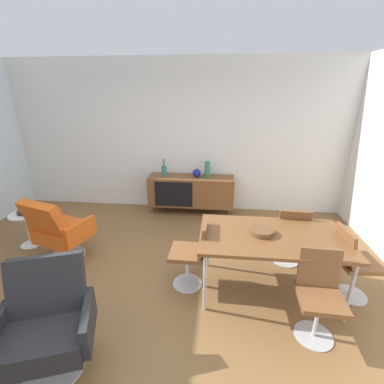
{
  "coord_description": "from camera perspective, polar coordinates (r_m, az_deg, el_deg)",
  "views": [
    {
      "loc": [
        0.82,
        -2.45,
        2.22
      ],
      "look_at": [
        0.47,
        0.9,
        0.95
      ],
      "focal_mm": 25.0,
      "sensor_mm": 36.0,
      "label": 1
    }
  ],
  "objects": [
    {
      "name": "ground_plane",
      "position": [
        3.4,
        -10.05,
        -20.36
      ],
      "size": [
        8.32,
        8.32,
        0.0
      ],
      "primitive_type": "plane",
      "color": "brown"
    },
    {
      "name": "wall_back",
      "position": [
        5.18,
        -3.24,
        11.57
      ],
      "size": [
        6.8,
        0.12,
        2.8
      ],
      "primitive_type": "cube",
      "color": "silver",
      "rests_on": "ground_plane"
    },
    {
      "name": "sideboard",
      "position": [
        5.1,
        -0.22,
        0.26
      ],
      "size": [
        1.6,
        0.45,
        0.72
      ],
      "color": "brown",
      "rests_on": "ground_plane"
    },
    {
      "name": "vase_cobalt",
      "position": [
        4.94,
        3.29,
        4.83
      ],
      "size": [
        0.1,
        0.1,
        0.3
      ],
      "color": "#337266",
      "rests_on": "sideboard"
    },
    {
      "name": "vase_sculptural_dark",
      "position": [
        4.98,
        1.02,
        4.09
      ],
      "size": [
        0.15,
        0.15,
        0.15
      ],
      "color": "navy",
      "rests_on": "sideboard"
    },
    {
      "name": "vase_ceramic_small",
      "position": [
        5.05,
        -5.97,
        4.59
      ],
      "size": [
        0.1,
        0.1,
        0.32
      ],
      "color": "#337266",
      "rests_on": "sideboard"
    },
    {
      "name": "dining_table",
      "position": [
        3.12,
        16.79,
        -9.43
      ],
      "size": [
        1.6,
        0.9,
        0.74
      ],
      "color": "brown",
      "rests_on": "ground_plane"
    },
    {
      "name": "wooden_bowl_on_table",
      "position": [
        3.08,
        14.7,
        -8.16
      ],
      "size": [
        0.26,
        0.26,
        0.06
      ],
      "primitive_type": "cylinder",
      "color": "brown",
      "rests_on": "dining_table"
    },
    {
      "name": "dining_chair_front_right",
      "position": [
        2.9,
        25.53,
        -18.81
      ],
      "size": [
        0.42,
        0.44,
        0.86
      ],
      "color": "brown",
      "rests_on": "ground_plane"
    },
    {
      "name": "dining_chair_far_end",
      "position": [
        3.52,
        31.1,
        -12.47
      ],
      "size": [
        0.45,
        0.43,
        0.86
      ],
      "color": "brown",
      "rests_on": "ground_plane"
    },
    {
      "name": "dining_chair_back_right",
      "position": [
        3.79,
        20.2,
        -8.22
      ],
      "size": [
        0.41,
        0.44,
        0.86
      ],
      "color": "brown",
      "rests_on": "ground_plane"
    },
    {
      "name": "dining_chair_near_window",
      "position": [
        3.19,
        0.11,
        -12.54
      ],
      "size": [
        0.43,
        0.41,
        0.86
      ],
      "color": "brown",
      "rests_on": "ground_plane"
    },
    {
      "name": "lounge_chair_red",
      "position": [
        4.09,
        -26.62,
        -7.05
      ],
      "size": [
        0.84,
        0.8,
        0.95
      ],
      "color": "#D85919",
      "rests_on": "ground_plane"
    },
    {
      "name": "armchair_black_shell",
      "position": [
        2.69,
        -28.56,
        -23.02
      ],
      "size": [
        0.85,
        0.82,
        0.95
      ],
      "color": "#262628",
      "rests_on": "ground_plane"
    },
    {
      "name": "side_table_round",
      "position": [
        4.76,
        -31.64,
        -6.08
      ],
      "size": [
        0.44,
        0.44,
        0.52
      ],
      "color": "white",
      "rests_on": "ground_plane"
    },
    {
      "name": "fruit_bowl",
      "position": [
        4.68,
        -32.18,
        -3.49
      ],
      "size": [
        0.2,
        0.2,
        0.11
      ],
      "color": "#262628",
      "rests_on": "side_table_round"
    }
  ]
}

